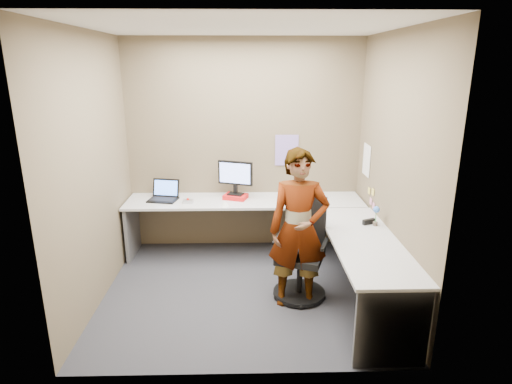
{
  "coord_description": "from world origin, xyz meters",
  "views": [
    {
      "loc": [
        0.02,
        -4.15,
        2.38
      ],
      "look_at": [
        0.13,
        0.25,
        1.05
      ],
      "focal_mm": 30.0,
      "sensor_mm": 36.0,
      "label": 1
    }
  ],
  "objects_px": {
    "desk": "(283,227)",
    "office_chair": "(301,257)",
    "monitor": "(235,175)",
    "person": "(299,229)"
  },
  "relations": [
    {
      "from": "desk",
      "to": "monitor",
      "type": "bearing_deg",
      "value": 130.32
    },
    {
      "from": "desk",
      "to": "office_chair",
      "type": "xyz_separation_m",
      "value": [
        0.16,
        -0.45,
        -0.16
      ]
    },
    {
      "from": "desk",
      "to": "monitor",
      "type": "relative_size",
      "value": 6.84
    },
    {
      "from": "monitor",
      "to": "office_chair",
      "type": "bearing_deg",
      "value": -37.7
    },
    {
      "from": "office_chair",
      "to": "monitor",
      "type": "bearing_deg",
      "value": 142.54
    },
    {
      "from": "monitor",
      "to": "office_chair",
      "type": "height_order",
      "value": "monitor"
    },
    {
      "from": "desk",
      "to": "person",
      "type": "relative_size",
      "value": 1.84
    },
    {
      "from": "monitor",
      "to": "office_chair",
      "type": "distance_m",
      "value": 1.45
    },
    {
      "from": "monitor",
      "to": "person",
      "type": "distance_m",
      "value": 1.45
    },
    {
      "from": "desk",
      "to": "office_chair",
      "type": "height_order",
      "value": "office_chair"
    }
  ]
}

